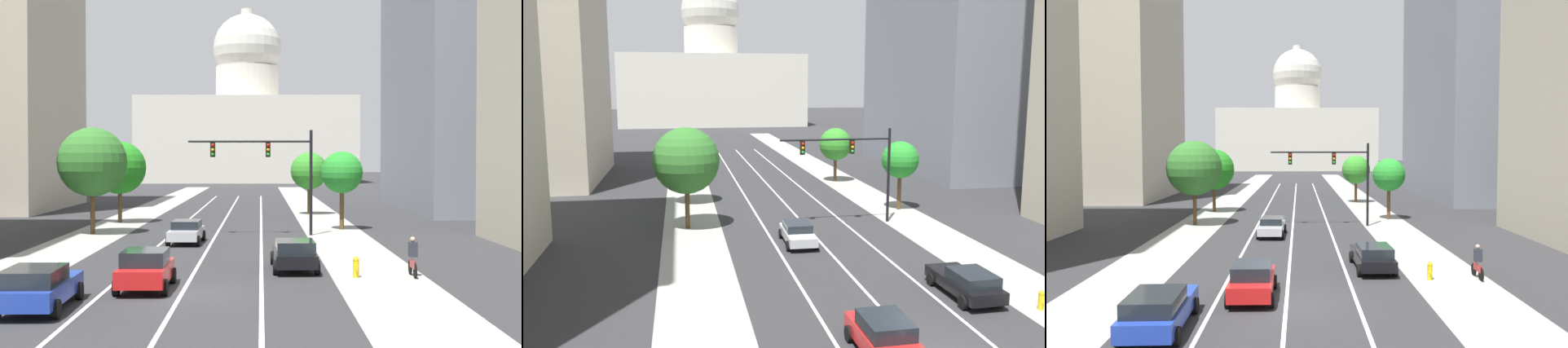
% 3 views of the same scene
% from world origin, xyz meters
% --- Properties ---
extents(ground_plane, '(400.00, 400.00, 0.00)m').
position_xyz_m(ground_plane, '(0.00, 40.00, 0.00)').
color(ground_plane, '#2B2B2D').
extents(sidewalk_left, '(4.07, 130.00, 0.01)m').
position_xyz_m(sidewalk_left, '(-8.02, 35.00, 0.01)').
color(sidewalk_left, gray).
rests_on(sidewalk_left, ground).
extents(sidewalk_right, '(4.07, 130.00, 0.01)m').
position_xyz_m(sidewalk_right, '(8.02, 35.00, 0.01)').
color(sidewalk_right, gray).
rests_on(sidewalk_right, ground).
extents(lane_stripe_left, '(0.16, 90.00, 0.01)m').
position_xyz_m(lane_stripe_left, '(-2.99, 25.00, 0.01)').
color(lane_stripe_left, white).
rests_on(lane_stripe_left, ground).
extents(lane_stripe_center, '(0.16, 90.00, 0.01)m').
position_xyz_m(lane_stripe_center, '(0.00, 25.00, 0.01)').
color(lane_stripe_center, white).
rests_on(lane_stripe_center, ground).
extents(lane_stripe_right, '(0.16, 90.00, 0.01)m').
position_xyz_m(lane_stripe_right, '(2.99, 25.00, 0.01)').
color(lane_stripe_right, white).
rests_on(lane_stripe_right, ground).
extents(office_tower_far_right, '(15.40, 27.20, 34.18)m').
position_xyz_m(office_tower_far_right, '(24.60, 45.01, 17.12)').
color(office_tower_far_right, gray).
rests_on(office_tower_far_right, ground).
extents(capitol_building, '(45.91, 25.88, 37.67)m').
position_xyz_m(capitol_building, '(0.00, 131.25, 12.18)').
color(capitol_building, beige).
rests_on(capitol_building, ground).
extents(car_black, '(2.12, 4.66, 1.42)m').
position_xyz_m(car_black, '(4.49, 5.57, 0.74)').
color(car_black, black).
rests_on(car_black, ground).
extents(car_silver, '(2.06, 4.44, 1.36)m').
position_xyz_m(car_silver, '(-1.50, 16.02, 0.73)').
color(car_silver, '#B2B5BA').
rests_on(car_silver, ground).
extents(car_red, '(2.05, 4.02, 1.56)m').
position_xyz_m(car_red, '(-1.50, 0.68, 0.81)').
color(car_red, red).
rests_on(car_red, ground).
extents(traffic_signal_mast, '(8.21, 0.39, 6.96)m').
position_xyz_m(traffic_signal_mast, '(3.74, 20.49, 4.87)').
color(traffic_signal_mast, black).
rests_on(traffic_signal_mast, ground).
extents(fire_hydrant, '(0.26, 0.35, 0.91)m').
position_xyz_m(fire_hydrant, '(7.03, 3.49, 0.46)').
color(fire_hydrant, yellow).
rests_on(fire_hydrant, ground).
extents(street_tree_near_right, '(3.00, 3.00, 5.60)m').
position_xyz_m(street_tree_near_right, '(8.76, 24.35, 4.07)').
color(street_tree_near_right, '#51381E').
rests_on(street_tree_near_right, ground).
extents(street_tree_mid_left, '(4.17, 4.17, 6.44)m').
position_xyz_m(street_tree_mid_left, '(-8.19, 29.91, 4.34)').
color(street_tree_mid_left, '#51381E').
rests_on(street_tree_mid_left, ground).
extents(street_tree_far_right, '(3.40, 3.40, 5.66)m').
position_xyz_m(street_tree_far_right, '(7.37, 38.47, 3.94)').
color(street_tree_far_right, '#51381E').
rests_on(street_tree_far_right, ground).
extents(street_tree_near_left, '(4.67, 4.67, 7.18)m').
position_xyz_m(street_tree_near_left, '(-8.35, 21.29, 4.84)').
color(street_tree_near_left, '#51381E').
rests_on(street_tree_near_left, ground).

